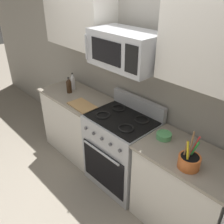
{
  "coord_description": "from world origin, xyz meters",
  "views": [
    {
      "loc": [
        1.63,
        -1.02,
        2.32
      ],
      "look_at": [
        -0.04,
        0.53,
        1.03
      ],
      "focal_mm": 39.48,
      "sensor_mm": 36.0,
      "label": 1
    }
  ],
  "objects_px": {
    "utensil_crock": "(189,161)",
    "bottle_vinegar": "(73,82)",
    "cutting_board": "(83,106)",
    "bottle_soy": "(69,86)",
    "prep_bowl": "(164,136)",
    "microwave": "(126,49)",
    "range_oven": "(121,150)"
  },
  "relations": [
    {
      "from": "utensil_crock",
      "to": "bottle_vinegar",
      "type": "relative_size",
      "value": 1.43
    },
    {
      "from": "cutting_board",
      "to": "bottle_vinegar",
      "type": "height_order",
      "value": "bottle_vinegar"
    },
    {
      "from": "utensil_crock",
      "to": "bottle_soy",
      "type": "xyz_separation_m",
      "value": [
        -1.9,
        0.12,
        0.04
      ]
    },
    {
      "from": "cutting_board",
      "to": "utensil_crock",
      "type": "bearing_deg",
      "value": -0.25
    },
    {
      "from": "utensil_crock",
      "to": "bottle_vinegar",
      "type": "bearing_deg",
      "value": 173.49
    },
    {
      "from": "bottle_soy",
      "to": "prep_bowl",
      "type": "relative_size",
      "value": 1.43
    },
    {
      "from": "bottle_soy",
      "to": "bottle_vinegar",
      "type": "xyz_separation_m",
      "value": [
        -0.06,
        0.11,
        0.01
      ]
    },
    {
      "from": "prep_bowl",
      "to": "bottle_vinegar",
      "type": "bearing_deg",
      "value": 178.64
    },
    {
      "from": "bottle_soy",
      "to": "bottle_vinegar",
      "type": "relative_size",
      "value": 0.92
    },
    {
      "from": "cutting_board",
      "to": "bottle_soy",
      "type": "bearing_deg",
      "value": 165.88
    },
    {
      "from": "utensil_crock",
      "to": "cutting_board",
      "type": "xyz_separation_m",
      "value": [
        -1.46,
        0.01,
        -0.06
      ]
    },
    {
      "from": "microwave",
      "to": "cutting_board",
      "type": "height_order",
      "value": "microwave"
    },
    {
      "from": "range_oven",
      "to": "prep_bowl",
      "type": "bearing_deg",
      "value": 4.44
    },
    {
      "from": "bottle_vinegar",
      "to": "cutting_board",
      "type": "bearing_deg",
      "value": -23.44
    },
    {
      "from": "microwave",
      "to": "prep_bowl",
      "type": "xyz_separation_m",
      "value": [
        0.53,
        0.02,
        -0.74
      ]
    },
    {
      "from": "prep_bowl",
      "to": "cutting_board",
      "type": "bearing_deg",
      "value": -170.46
    },
    {
      "from": "range_oven",
      "to": "microwave",
      "type": "relative_size",
      "value": 1.51
    },
    {
      "from": "bottle_vinegar",
      "to": "prep_bowl",
      "type": "relative_size",
      "value": 1.55
    },
    {
      "from": "range_oven",
      "to": "bottle_vinegar",
      "type": "height_order",
      "value": "bottle_vinegar"
    },
    {
      "from": "prep_bowl",
      "to": "bottle_soy",
      "type": "bearing_deg",
      "value": -177.41
    },
    {
      "from": "bottle_vinegar",
      "to": "microwave",
      "type": "bearing_deg",
      "value": -2.94
    },
    {
      "from": "range_oven",
      "to": "cutting_board",
      "type": "distance_m",
      "value": 0.71
    },
    {
      "from": "bottle_vinegar",
      "to": "prep_bowl",
      "type": "distance_m",
      "value": 1.58
    },
    {
      "from": "utensil_crock",
      "to": "prep_bowl",
      "type": "xyz_separation_m",
      "value": [
        -0.39,
        0.19,
        -0.03
      ]
    },
    {
      "from": "bottle_soy",
      "to": "range_oven",
      "type": "bearing_deg",
      "value": 1.58
    },
    {
      "from": "range_oven",
      "to": "bottle_vinegar",
      "type": "xyz_separation_m",
      "value": [
        -1.04,
        0.08,
        0.54
      ]
    },
    {
      "from": "range_oven",
      "to": "cutting_board",
      "type": "relative_size",
      "value": 2.88
    },
    {
      "from": "utensil_crock",
      "to": "microwave",
      "type": "bearing_deg",
      "value": 169.52
    },
    {
      "from": "microwave",
      "to": "bottle_soy",
      "type": "relative_size",
      "value": 3.33
    },
    {
      "from": "cutting_board",
      "to": "bottle_soy",
      "type": "relative_size",
      "value": 1.74
    },
    {
      "from": "bottle_vinegar",
      "to": "prep_bowl",
      "type": "xyz_separation_m",
      "value": [
        1.57,
        -0.04,
        -0.08
      ]
    },
    {
      "from": "range_oven",
      "to": "bottle_soy",
      "type": "xyz_separation_m",
      "value": [
        -0.98,
        -0.03,
        0.54
      ]
    }
  ]
}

